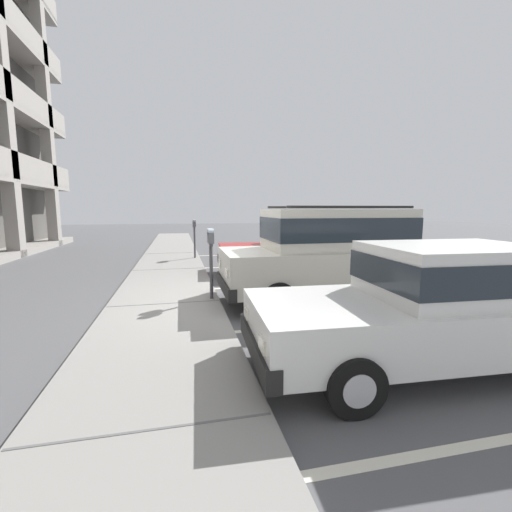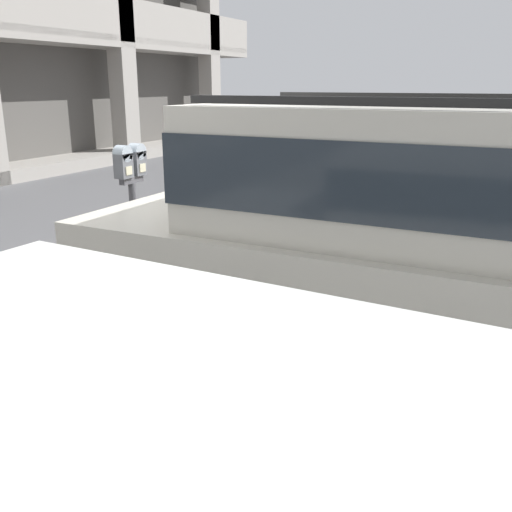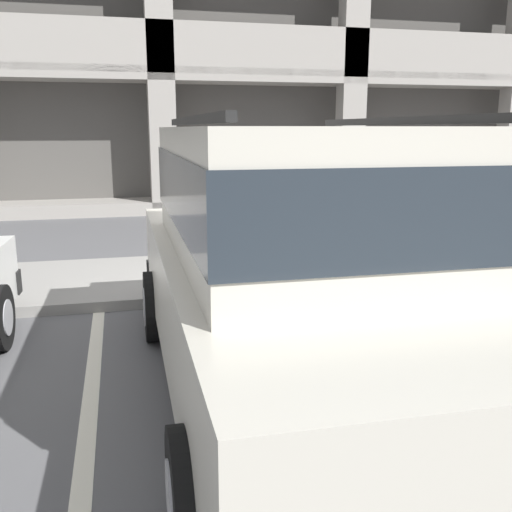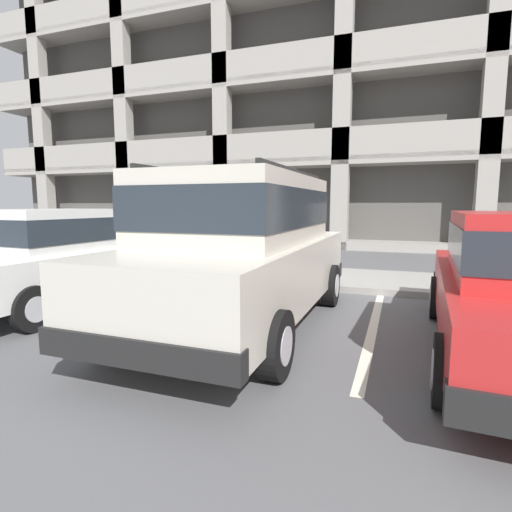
% 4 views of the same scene
% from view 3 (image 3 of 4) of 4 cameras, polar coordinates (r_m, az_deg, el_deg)
% --- Properties ---
extents(ground_plane, '(80.00, 80.00, 0.10)m').
position_cam_3_polar(ground_plane, '(6.41, -1.45, -5.65)').
color(ground_plane, '#565659').
extents(sidewalk, '(40.00, 2.20, 0.12)m').
position_cam_3_polar(sidewalk, '(7.60, -3.49, -1.86)').
color(sidewalk, gray).
rests_on(sidewalk, ground_plane).
extents(parking_stall_lines, '(12.49, 4.80, 0.01)m').
position_cam_3_polar(parking_stall_lines, '(5.69, 17.22, -8.06)').
color(parking_stall_lines, silver).
rests_on(parking_stall_lines, ground_plane).
extents(silver_suv, '(2.04, 4.79, 2.03)m').
position_cam_3_polar(silver_suv, '(3.98, 3.85, -0.05)').
color(silver_suv, beige).
rests_on(silver_suv, ground_plane).
extents(parking_meter_near, '(0.35, 0.12, 1.46)m').
position_cam_3_polar(parking_meter_near, '(6.51, -0.56, 5.99)').
color(parking_meter_near, '#47474C').
rests_on(parking_meter_near, sidewalk).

